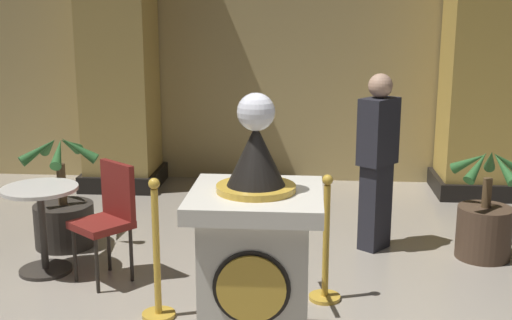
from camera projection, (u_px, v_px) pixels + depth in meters
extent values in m
cube|color=tan|center=(298.00, 13.00, 8.08)|extent=(11.32, 0.16, 4.18)
cube|color=beige|center=(256.00, 284.00, 4.07)|extent=(0.64, 0.64, 1.00)
cube|color=beige|center=(256.00, 199.00, 3.95)|extent=(0.80, 0.80, 0.10)
cylinder|color=gold|center=(251.00, 289.00, 3.72)|extent=(0.40, 0.03, 0.40)
cylinder|color=black|center=(251.00, 288.00, 3.73)|extent=(0.45, 0.01, 0.45)
cylinder|color=gold|center=(256.00, 188.00, 3.93)|extent=(0.48, 0.48, 0.04)
cone|color=black|center=(256.00, 155.00, 3.88)|extent=(0.35, 0.35, 0.37)
cylinder|color=gold|center=(256.00, 126.00, 3.85)|extent=(0.03, 0.03, 0.06)
sphere|color=silver|center=(256.00, 112.00, 3.83)|extent=(0.22, 0.22, 0.22)
cylinder|color=gold|center=(325.00, 297.00, 5.02)|extent=(0.24, 0.24, 0.03)
cylinder|color=gold|center=(326.00, 243.00, 4.92)|extent=(0.05, 0.05, 0.90)
sphere|color=gold|center=(328.00, 180.00, 4.80)|extent=(0.08, 0.08, 0.08)
cylinder|color=gold|center=(159.00, 315.00, 4.73)|extent=(0.24, 0.24, 0.03)
cylinder|color=gold|center=(157.00, 254.00, 4.63)|extent=(0.05, 0.05, 0.95)
sphere|color=gold|center=(154.00, 184.00, 4.51)|extent=(0.08, 0.08, 0.08)
cylinder|color=#591419|center=(286.00, 202.00, 4.77)|extent=(0.23, 0.62, 0.21)
cylinder|color=#591419|center=(200.00, 209.00, 4.63)|extent=(0.23, 0.62, 0.21)
sphere|color=#591419|center=(244.00, 217.00, 4.72)|extent=(0.04, 0.04, 0.04)
cube|color=black|center=(125.00, 177.00, 8.20)|extent=(0.92, 0.92, 0.20)
cube|color=tan|center=(117.00, 21.00, 7.77)|extent=(0.80, 0.80, 4.02)
cube|color=black|center=(472.00, 184.00, 7.88)|extent=(0.90, 0.90, 0.20)
cube|color=gold|center=(484.00, 21.00, 7.44)|extent=(0.79, 0.79, 4.02)
cylinder|color=#2D2823|center=(65.00, 225.00, 6.10)|extent=(0.54, 0.54, 0.40)
cylinder|color=brown|center=(62.00, 184.00, 6.01)|extent=(0.08, 0.08, 0.39)
cone|color=#2D662D|center=(79.00, 149.00, 5.93)|extent=(0.36, 0.11, 0.27)
cone|color=#2D662D|center=(70.00, 145.00, 6.11)|extent=(0.15, 0.37, 0.26)
cone|color=#2D662D|center=(49.00, 146.00, 6.06)|extent=(0.32, 0.32, 0.28)
cone|color=#2D662D|center=(39.00, 151.00, 5.86)|extent=(0.35, 0.28, 0.28)
cone|color=#2D662D|center=(58.00, 153.00, 5.77)|extent=(0.18, 0.36, 0.29)
cylinder|color=#4C3828|center=(484.00, 232.00, 5.80)|extent=(0.47, 0.47, 0.46)
cylinder|color=brown|center=(487.00, 193.00, 5.72)|extent=(0.08, 0.08, 0.26)
cone|color=#2D662D|center=(508.00, 164.00, 5.66)|extent=(0.34, 0.13, 0.27)
cone|color=#2D662D|center=(491.00, 160.00, 5.81)|extent=(0.18, 0.32, 0.30)
cone|color=#2D662D|center=(470.00, 161.00, 5.74)|extent=(0.34, 0.24, 0.28)
cone|color=#2D662D|center=(478.00, 166.00, 5.57)|extent=(0.29, 0.27, 0.31)
cone|color=#2D662D|center=(504.00, 168.00, 5.52)|extent=(0.22, 0.32, 0.30)
cube|color=#26262D|center=(375.00, 206.00, 6.00)|extent=(0.32, 0.33, 0.79)
cube|color=#26262D|center=(378.00, 131.00, 5.84)|extent=(0.40, 0.42, 0.60)
sphere|color=tan|center=(380.00, 86.00, 5.75)|extent=(0.22, 0.22, 0.22)
cylinder|color=#332D28|center=(46.00, 270.00, 5.54)|extent=(0.43, 0.43, 0.03)
cylinder|color=#332D28|center=(43.00, 231.00, 5.46)|extent=(0.06, 0.06, 0.72)
cylinder|color=silver|center=(40.00, 189.00, 5.38)|extent=(0.62, 0.62, 0.03)
cylinder|color=black|center=(75.00, 255.00, 5.30)|extent=(0.03, 0.03, 0.45)
cylinder|color=black|center=(97.00, 266.00, 5.08)|extent=(0.03, 0.03, 0.45)
cylinder|color=black|center=(109.00, 245.00, 5.52)|extent=(0.03, 0.03, 0.45)
cylinder|color=black|center=(131.00, 255.00, 5.30)|extent=(0.03, 0.03, 0.45)
cube|color=maroon|center=(101.00, 225.00, 5.24)|extent=(0.56, 0.56, 0.06)
cube|color=maroon|center=(118.00, 190.00, 5.30)|extent=(0.34, 0.29, 0.45)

